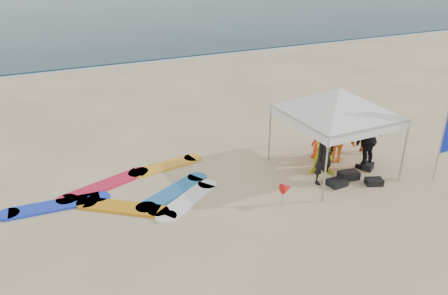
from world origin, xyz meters
TOP-DOWN VIEW (x-y plane):
  - ground at (0.00, 0.00)m, footprint 120.00×120.00m
  - shoreline_foam at (0.00, 18.20)m, footprint 160.00×1.20m
  - person_black_a at (2.24, 1.64)m, footprint 0.68×0.51m
  - person_yellow at (2.64, 2.00)m, footprint 1.19×1.11m
  - person_orange_a at (3.47, 2.57)m, footprint 1.19×1.13m
  - person_black_b at (3.95, 1.80)m, footprint 1.19×0.68m
  - person_orange_b at (3.17, 2.98)m, footprint 0.91×0.77m
  - person_seated at (4.69, 2.67)m, footprint 0.51×0.98m
  - canopy_tent at (2.97, 2.16)m, footprint 3.82×3.82m
  - marker_pennant at (0.67, 1.08)m, footprint 0.28×0.28m
  - gear_pile at (3.14, 1.35)m, footprint 1.94×1.21m
  - surfboard_spread at (-2.71, 3.36)m, footprint 5.35×3.27m

SIDE VIEW (x-z plane):
  - ground at x=0.00m, z-range 0.00..0.00m
  - shoreline_foam at x=0.00m, z-range 0.00..0.01m
  - surfboard_spread at x=-2.71m, z-range 0.00..0.07m
  - gear_pile at x=3.14m, z-range -0.01..0.21m
  - marker_pennant at x=0.67m, z-range 0.18..0.81m
  - person_seated at x=4.69m, z-range 0.00..1.01m
  - person_orange_b at x=3.17m, z-range 0.00..1.57m
  - person_orange_a at x=3.47m, z-range 0.00..1.62m
  - person_black_a at x=2.24m, z-range 0.00..1.71m
  - person_black_b at x=3.95m, z-range 0.00..1.91m
  - person_yellow at x=2.64m, z-range 0.00..1.95m
  - canopy_tent at x=2.97m, z-range 1.07..3.95m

